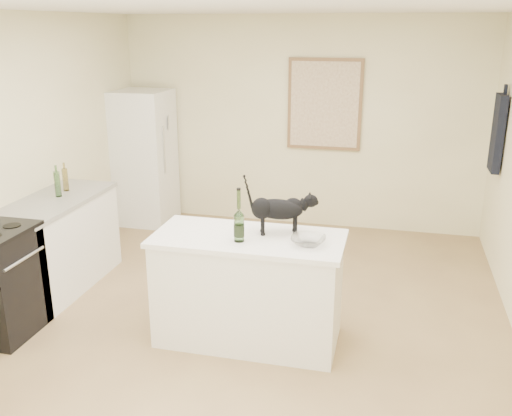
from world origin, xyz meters
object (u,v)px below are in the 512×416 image
object	(u,v)px
fridge	(144,158)
black_cat	(278,212)
wine_bottle	(239,218)
glass_bowl	(308,241)

from	to	relation	value
fridge	black_cat	size ratio (longest dim) A/B	3.32
black_cat	wine_bottle	size ratio (longest dim) A/B	1.39
fridge	glass_bowl	xyz separation A→B (m)	(2.53, -2.62, 0.08)
glass_bowl	wine_bottle	bearing A→B (deg)	-174.53
wine_bottle	glass_bowl	bearing A→B (deg)	5.47
fridge	wine_bottle	xyz separation A→B (m)	(2.01, -2.67, 0.23)
fridge	glass_bowl	distance (m)	3.64
wine_bottle	black_cat	bearing A→B (deg)	43.70
black_cat	glass_bowl	bearing A→B (deg)	-51.55
fridge	black_cat	distance (m)	3.33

